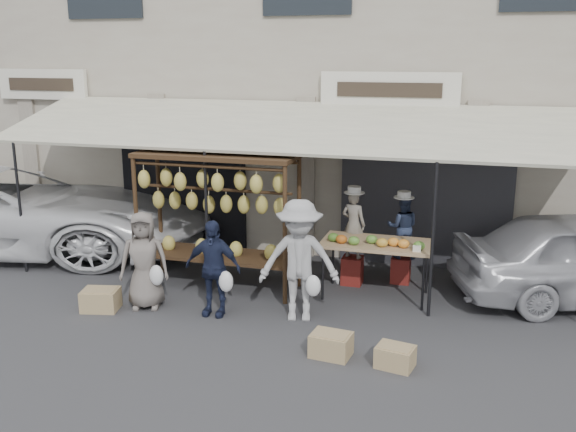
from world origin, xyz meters
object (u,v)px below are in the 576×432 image
at_px(banana_rack, 216,195).
at_px(crate_far, 101,300).
at_px(vendor_left, 353,224).
at_px(customer_mid, 213,268).
at_px(vendor_right, 403,227).
at_px(produce_table, 376,244).
at_px(crate_near_a, 331,345).
at_px(customer_right, 299,261).
at_px(customer_left, 144,260).
at_px(crate_near_b, 395,357).

distance_m(banana_rack, crate_far, 2.38).
xyz_separation_m(vendor_left, crate_far, (-3.43, -2.18, -0.87)).
xyz_separation_m(customer_mid, crate_far, (-1.70, -0.33, -0.56)).
relative_size(vendor_right, customer_mid, 0.74).
bearing_deg(vendor_left, banana_rack, 34.83).
xyz_separation_m(banana_rack, produce_table, (2.54, 0.30, -0.69)).
bearing_deg(vendor_right, crate_near_a, 73.94).
height_order(vendor_right, customer_right, customer_right).
relative_size(customer_left, customer_right, 0.84).
bearing_deg(banana_rack, crate_near_a, -38.97).
xyz_separation_m(customer_right, crate_near_b, (1.53, -1.09, -0.76)).
bearing_deg(customer_mid, vendor_right, 38.92).
xyz_separation_m(banana_rack, vendor_left, (2.08, 0.81, -0.54)).
distance_m(produce_table, customer_left, 3.56).
height_order(banana_rack, crate_near_a, banana_rack).
relative_size(customer_mid, crate_far, 2.72).
distance_m(vendor_right, crate_near_b, 3.18).
bearing_deg(customer_mid, crate_near_b, -19.87).
bearing_deg(banana_rack, crate_far, -134.48).
xyz_separation_m(crate_near_b, crate_far, (-4.49, 0.58, 0.02)).
relative_size(banana_rack, produce_table, 1.53).
bearing_deg(produce_table, crate_far, -156.73).
bearing_deg(customer_left, crate_near_b, -31.66).
relative_size(customer_right, crate_near_b, 3.97).
xyz_separation_m(produce_table, customer_mid, (-2.18, -1.34, -0.16)).
relative_size(customer_mid, customer_right, 0.81).
bearing_deg(crate_far, customer_mid, 11.04).
distance_m(customer_left, crate_near_a, 3.22).
height_order(produce_table, customer_left, customer_left).
distance_m(vendor_left, crate_far, 4.15).
relative_size(vendor_left, crate_far, 2.13).
distance_m(produce_table, vendor_left, 0.70).
relative_size(banana_rack, vendor_left, 2.31).
relative_size(vendor_left, crate_near_a, 2.26).
bearing_deg(vendor_right, customer_mid, 34.74).
xyz_separation_m(produce_table, crate_near_b, (0.61, -2.25, -0.74)).
bearing_deg(crate_near_b, produce_table, 105.22).
xyz_separation_m(customer_mid, customer_right, (1.26, 0.19, 0.17)).
bearing_deg(crate_near_b, vendor_right, 95.53).
bearing_deg(crate_near_b, customer_mid, 161.97).
bearing_deg(produce_table, vendor_right, 68.86).
bearing_deg(produce_table, customer_mid, -148.47).
bearing_deg(customer_left, produce_table, 3.75).
bearing_deg(banana_rack, customer_mid, -71.13).
bearing_deg(customer_mid, crate_near_a, -24.93).
bearing_deg(vendor_left, crate_far, 46.00).
xyz_separation_m(customer_left, customer_right, (2.35, 0.23, 0.14)).
relative_size(vendor_right, customer_right, 0.60).
relative_size(banana_rack, customer_right, 1.46).
relative_size(banana_rack, vendor_right, 2.45).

